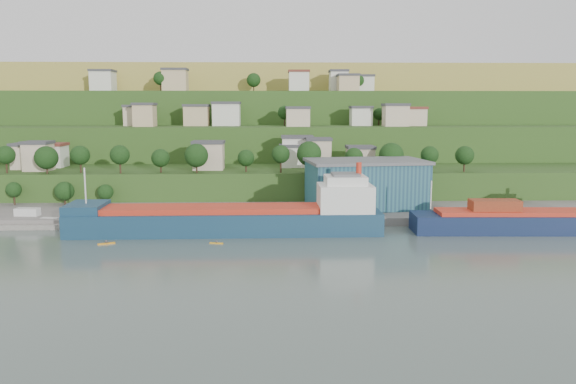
{
  "coord_description": "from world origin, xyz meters",
  "views": [
    {
      "loc": [
        10.53,
        -117.72,
        28.51
      ],
      "look_at": [
        14.37,
        15.0,
        8.56
      ],
      "focal_mm": 35.0,
      "sensor_mm": 36.0,
      "label": 1
    }
  ],
  "objects_px": {
    "warehouse": "(366,183)",
    "caravan": "(28,214)",
    "cargo_ship_far": "(543,222)",
    "cargo_ship_near": "(236,221)",
    "kayak_orange": "(106,243)"
  },
  "relations": [
    {
      "from": "warehouse",
      "to": "caravan",
      "type": "bearing_deg",
      "value": 179.55
    },
    {
      "from": "cargo_ship_near",
      "to": "cargo_ship_far",
      "type": "xyz_separation_m",
      "value": [
        70.97,
        -0.95,
        -0.53
      ]
    },
    {
      "from": "caravan",
      "to": "cargo_ship_near",
      "type": "bearing_deg",
      "value": -7.07
    },
    {
      "from": "warehouse",
      "to": "cargo_ship_far",
      "type": "bearing_deg",
      "value": -38.99
    },
    {
      "from": "cargo_ship_near",
      "to": "kayak_orange",
      "type": "bearing_deg",
      "value": -160.52
    },
    {
      "from": "cargo_ship_near",
      "to": "warehouse",
      "type": "xyz_separation_m",
      "value": [
        33.51,
        22.26,
        5.52
      ]
    },
    {
      "from": "cargo_ship_near",
      "to": "kayak_orange",
      "type": "distance_m",
      "value": 28.63
    },
    {
      "from": "warehouse",
      "to": "caravan",
      "type": "xyz_separation_m",
      "value": [
        -85.91,
        -10.17,
        -5.88
      ]
    },
    {
      "from": "kayak_orange",
      "to": "cargo_ship_far",
      "type": "bearing_deg",
      "value": -18.67
    },
    {
      "from": "cargo_ship_near",
      "to": "kayak_orange",
      "type": "relative_size",
      "value": 20.09
    },
    {
      "from": "warehouse",
      "to": "caravan",
      "type": "relative_size",
      "value": 5.71
    },
    {
      "from": "cargo_ship_far",
      "to": "caravan",
      "type": "distance_m",
      "value": 124.05
    },
    {
      "from": "cargo_ship_near",
      "to": "kayak_orange",
      "type": "xyz_separation_m",
      "value": [
        -26.76,
        -9.82,
        -2.65
      ]
    },
    {
      "from": "cargo_ship_near",
      "to": "caravan",
      "type": "distance_m",
      "value": 53.77
    },
    {
      "from": "caravan",
      "to": "warehouse",
      "type": "bearing_deg",
      "value": 12.68
    }
  ]
}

